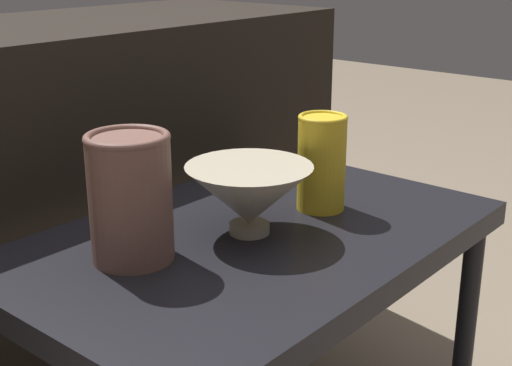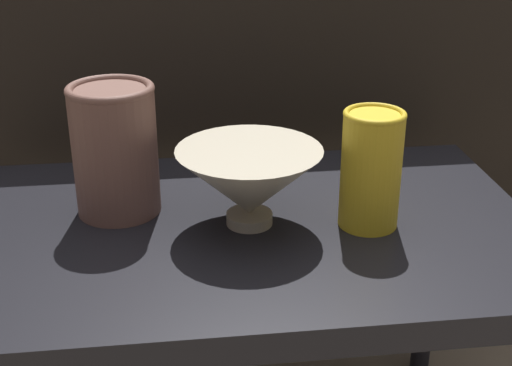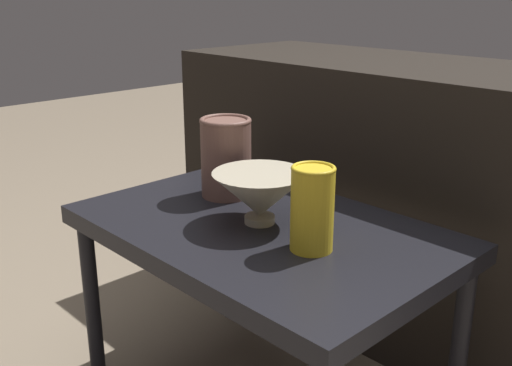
{
  "view_description": "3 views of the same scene",
  "coord_description": "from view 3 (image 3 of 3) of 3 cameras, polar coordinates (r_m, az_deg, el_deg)",
  "views": [
    {
      "loc": [
        -0.78,
        -0.67,
        0.89
      ],
      "look_at": [
        0.0,
        -0.01,
        0.54
      ],
      "focal_mm": 50.0,
      "sensor_mm": 36.0,
      "label": 1
    },
    {
      "loc": [
        -0.11,
        -0.86,
        0.91
      ],
      "look_at": [
        0.0,
        -0.01,
        0.52
      ],
      "focal_mm": 50.0,
      "sensor_mm": 36.0,
      "label": 2
    },
    {
      "loc": [
        0.82,
        -0.81,
        0.93
      ],
      "look_at": [
        -0.01,
        -0.0,
        0.55
      ],
      "focal_mm": 42.0,
      "sensor_mm": 36.0,
      "label": 3
    }
  ],
  "objects": [
    {
      "name": "couch_backdrop",
      "position": [
        1.72,
        14.77,
        -1.43
      ],
      "size": [
        1.42,
        0.5,
        0.74
      ],
      "color": "black",
      "rests_on": "ground_plane"
    },
    {
      "name": "bowl",
      "position": [
        1.23,
        0.26,
        -1.18
      ],
      "size": [
        0.2,
        0.2,
        0.11
      ],
      "color": "#B2A88E",
      "rests_on": "table"
    },
    {
      "name": "vase_textured_left",
      "position": [
        1.38,
        -2.87,
        2.57
      ],
      "size": [
        0.12,
        0.12,
        0.18
      ],
      "color": "brown",
      "rests_on": "table"
    },
    {
      "name": "vase_colorful_right",
      "position": [
        1.1,
        5.39,
        -2.35
      ],
      "size": [
        0.08,
        0.08,
        0.16
      ],
      "color": "gold",
      "rests_on": "table"
    },
    {
      "name": "table",
      "position": [
        1.26,
        0.56,
        -5.89
      ],
      "size": [
        0.78,
        0.51,
        0.46
      ],
      "color": "black",
      "rests_on": "ground_plane"
    }
  ]
}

